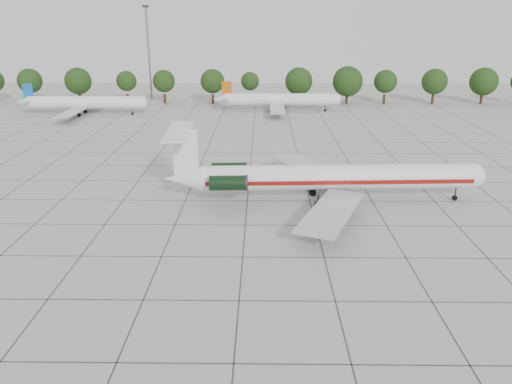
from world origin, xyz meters
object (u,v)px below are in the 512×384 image
main_airliner (321,177)px  bg_airliner_b (84,103)px  bg_airliner_c (280,100)px  floodlight_mast (148,48)px

main_airliner → bg_airliner_b: size_ratio=1.44×
main_airliner → bg_airliner_c: (-3.00, 65.18, -0.45)m
main_airliner → floodlight_mast: 93.66m
bg_airliner_b → main_airliner: bearing=-50.0°
main_airliner → bg_airliner_b: 78.13m
bg_airliner_b → floodlight_mast: floodlight_mast is taller
main_airliner → floodlight_mast: bearing=112.2°
bg_airliner_c → floodlight_mast: (-36.24, 19.16, 11.37)m
bg_airliner_c → bg_airliner_b: bearing=-173.6°
bg_airliner_b → bg_airliner_c: 47.50m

